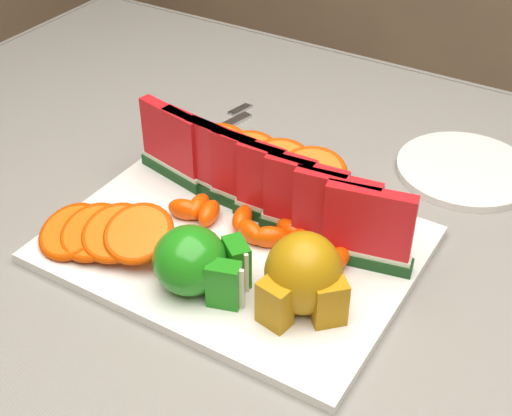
% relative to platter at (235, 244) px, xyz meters
% --- Properties ---
extents(table, '(1.40, 0.90, 0.75)m').
position_rel_platter_xyz_m(table, '(0.10, 0.03, -0.11)').
color(table, '#502B18').
rests_on(table, ground).
extents(tablecloth, '(1.53, 1.03, 0.20)m').
position_rel_platter_xyz_m(tablecloth, '(0.10, 0.03, -0.05)').
color(tablecloth, gray).
rests_on(tablecloth, table).
extents(platter, '(0.40, 0.30, 0.01)m').
position_rel_platter_xyz_m(platter, '(0.00, 0.00, 0.00)').
color(platter, silver).
rests_on(platter, tablecloth).
extents(apple_cluster, '(0.11, 0.09, 0.07)m').
position_rel_platter_xyz_m(apple_cluster, '(0.01, -0.08, 0.04)').
color(apple_cluster, '#1C7B1A').
rests_on(apple_cluster, platter).
extents(pear_cluster, '(0.10, 0.10, 0.09)m').
position_rel_platter_xyz_m(pear_cluster, '(0.11, -0.05, 0.04)').
color(pear_cluster, '#B06C03').
rests_on(pear_cluster, platter).
extents(side_plate, '(0.20, 0.20, 0.01)m').
position_rel_platter_xyz_m(side_plate, '(0.18, 0.29, -0.00)').
color(side_plate, silver).
rests_on(side_plate, tablecloth).
extents(fork, '(0.05, 0.19, 0.00)m').
position_rel_platter_xyz_m(fork, '(-0.17, 0.20, -0.00)').
color(fork, silver).
rests_on(fork, tablecloth).
extents(watermelon_row, '(0.39, 0.07, 0.10)m').
position_rel_platter_xyz_m(watermelon_row, '(0.00, 0.05, 0.05)').
color(watermelon_row, '#133D0F').
rests_on(watermelon_row, platter).
extents(orange_fan_front, '(0.17, 0.12, 0.05)m').
position_rel_platter_xyz_m(orange_fan_front, '(-0.12, -0.09, 0.03)').
color(orange_fan_front, '#DB4415').
rests_on(orange_fan_front, platter).
extents(orange_fan_back, '(0.25, 0.11, 0.04)m').
position_rel_platter_xyz_m(orange_fan_back, '(-0.05, 0.13, 0.02)').
color(orange_fan_back, '#DB4415').
rests_on(orange_fan_back, platter).
extents(tangerine_segments, '(0.23, 0.07, 0.03)m').
position_rel_platter_xyz_m(tangerine_segments, '(0.02, 0.02, 0.02)').
color(tangerine_segments, '#DB4B01').
rests_on(tangerine_segments, platter).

